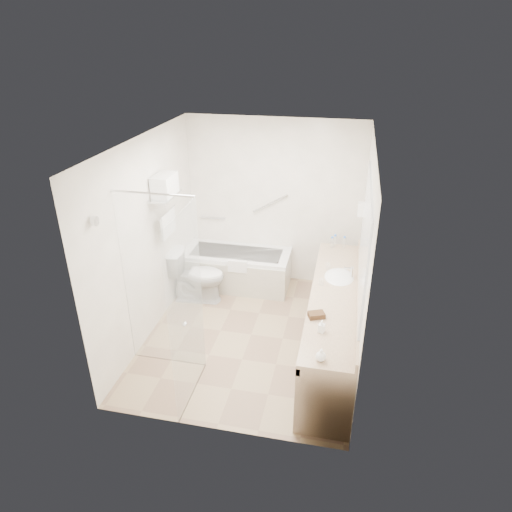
% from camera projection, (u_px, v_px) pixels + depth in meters
% --- Properties ---
extents(floor, '(3.20, 3.20, 0.00)m').
position_uv_depth(floor, '(251.00, 335.00, 5.95)').
color(floor, tan).
rests_on(floor, ground).
extents(ceiling, '(2.60, 3.20, 0.10)m').
position_uv_depth(ceiling, '(250.00, 142.00, 4.83)').
color(ceiling, white).
rests_on(ceiling, wall_back).
extents(wall_back, '(2.60, 0.10, 2.50)m').
position_uv_depth(wall_back, '(274.00, 203.00, 6.79)').
color(wall_back, white).
rests_on(wall_back, ground).
extents(wall_front, '(2.60, 0.10, 2.50)m').
position_uv_depth(wall_front, '(211.00, 325.00, 3.99)').
color(wall_front, white).
rests_on(wall_front, ground).
extents(wall_left, '(0.10, 3.20, 2.50)m').
position_uv_depth(wall_left, '(148.00, 239.00, 5.63)').
color(wall_left, white).
rests_on(wall_left, ground).
extents(wall_right, '(0.10, 3.20, 2.50)m').
position_uv_depth(wall_right, '(363.00, 259.00, 5.15)').
color(wall_right, white).
rests_on(wall_right, ground).
extents(bathtub, '(1.60, 0.73, 0.59)m').
position_uv_depth(bathtub, '(237.00, 268.00, 7.00)').
color(bathtub, white).
rests_on(bathtub, floor).
extents(grab_bar_short, '(0.40, 0.03, 0.03)m').
position_uv_depth(grab_bar_short, '(213.00, 218.00, 7.06)').
color(grab_bar_short, silver).
rests_on(grab_bar_short, wall_back).
extents(grab_bar_long, '(0.53, 0.03, 0.33)m').
position_uv_depth(grab_bar_long, '(270.00, 204.00, 6.76)').
color(grab_bar_long, silver).
rests_on(grab_bar_long, wall_back).
extents(shower_enclosure, '(0.96, 0.91, 2.11)m').
position_uv_depth(shower_enclosure, '(173.00, 296.00, 4.78)').
color(shower_enclosure, silver).
rests_on(shower_enclosure, floor).
extents(towel_shelf, '(0.24, 0.55, 0.81)m').
position_uv_depth(towel_shelf, '(165.00, 192.00, 5.68)').
color(towel_shelf, silver).
rests_on(towel_shelf, wall_left).
extents(vanity_counter, '(0.55, 2.70, 0.95)m').
position_uv_depth(vanity_counter, '(333.00, 308.00, 5.34)').
color(vanity_counter, tan).
rests_on(vanity_counter, floor).
extents(sink, '(0.40, 0.52, 0.14)m').
position_uv_depth(sink, '(339.00, 279.00, 5.60)').
color(sink, white).
rests_on(sink, vanity_counter).
extents(faucet, '(0.03, 0.03, 0.14)m').
position_uv_depth(faucet, '(352.00, 272.00, 5.53)').
color(faucet, silver).
rests_on(faucet, vanity_counter).
extents(mirror, '(0.02, 2.00, 1.20)m').
position_uv_depth(mirror, '(365.00, 240.00, 4.88)').
color(mirror, silver).
rests_on(mirror, wall_right).
extents(hairdryer_unit, '(0.08, 0.10, 0.18)m').
position_uv_depth(hairdryer_unit, '(361.00, 209.00, 5.98)').
color(hairdryer_unit, white).
rests_on(hairdryer_unit, wall_right).
extents(toilet, '(0.82, 0.51, 0.77)m').
position_uv_depth(toilet, '(197.00, 276.00, 6.56)').
color(toilet, white).
rests_on(toilet, floor).
extents(amenity_basket, '(0.20, 0.17, 0.06)m').
position_uv_depth(amenity_basket, '(316.00, 315.00, 4.79)').
color(amenity_basket, '#452C18').
rests_on(amenity_basket, vanity_counter).
extents(soap_bottle_a, '(0.09, 0.14, 0.06)m').
position_uv_depth(soap_bottle_a, '(321.00, 329.00, 4.56)').
color(soap_bottle_a, white).
rests_on(soap_bottle_a, vanity_counter).
extents(soap_bottle_b, '(0.10, 0.13, 0.10)m').
position_uv_depth(soap_bottle_b, '(321.00, 356.00, 4.16)').
color(soap_bottle_b, white).
rests_on(soap_bottle_b, vanity_counter).
extents(water_bottle_left, '(0.05, 0.05, 0.17)m').
position_uv_depth(water_bottle_left, '(344.00, 243.00, 6.29)').
color(water_bottle_left, silver).
rests_on(water_bottle_left, vanity_counter).
extents(water_bottle_mid, '(0.05, 0.05, 0.17)m').
position_uv_depth(water_bottle_mid, '(332.00, 243.00, 6.28)').
color(water_bottle_mid, silver).
rests_on(water_bottle_mid, vanity_counter).
extents(water_bottle_right, '(0.06, 0.06, 0.19)m').
position_uv_depth(water_bottle_right, '(335.00, 241.00, 6.31)').
color(water_bottle_right, silver).
rests_on(water_bottle_right, vanity_counter).
extents(drinking_glass_near, '(0.06, 0.06, 0.08)m').
position_uv_depth(drinking_glass_near, '(328.00, 266.00, 5.75)').
color(drinking_glass_near, silver).
rests_on(drinking_glass_near, vanity_counter).
extents(drinking_glass_far, '(0.07, 0.07, 0.08)m').
position_uv_depth(drinking_glass_far, '(321.00, 282.00, 5.40)').
color(drinking_glass_far, silver).
rests_on(drinking_glass_far, vanity_counter).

